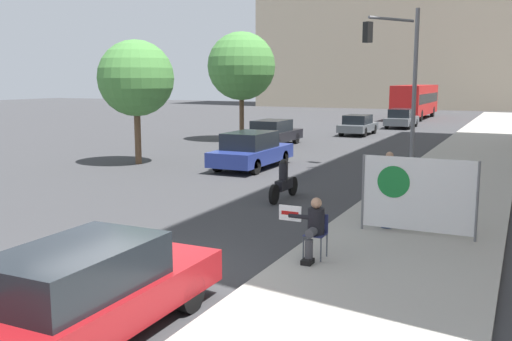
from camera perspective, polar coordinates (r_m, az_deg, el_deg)
name	(u,v)px	position (r m, az deg, el deg)	size (l,w,h in m)	color
ground_plane	(126,283)	(10.93, -12.89, -10.88)	(160.00, 160.00, 0.00)	#38383A
sidewalk_curb	(458,174)	(23.41, 19.51, -0.35)	(4.07, 90.00, 0.13)	#A8A399
seated_protester	(313,226)	(11.48, 5.77, -5.56)	(0.97, 0.77, 1.24)	#474C56
jogger_on_sidewalk	(388,195)	(14.15, 13.04, -2.38)	(0.34, 0.34, 1.60)	#334775
pedestrian_behind	(389,181)	(16.06, 13.13, -0.99)	(0.34, 0.34, 1.62)	#334775
protest_banner	(417,194)	(13.60, 15.81, -2.32)	(2.62, 0.06, 1.81)	slate
traffic_light_pole	(397,65)	(23.38, 13.92, 10.23)	(2.49, 2.26, 6.21)	slate
parked_car_curbside	(85,293)	(8.54, -16.74, -11.67)	(1.74, 4.71, 1.43)	maroon
car_on_road_nearest	(251,150)	(23.82, -0.47, 2.03)	(1.89, 4.62, 1.54)	navy
car_on_road_midblock	(273,133)	(32.15, 1.67, 3.79)	(1.88, 4.55, 1.45)	black
car_on_road_distant	(358,125)	(38.96, 10.16, 4.52)	(1.76, 4.17, 1.35)	#565B60
car_on_road_far_lane	(402,118)	(45.51, 14.36, 5.08)	(1.86, 4.63, 1.46)	#565B60
city_bus_on_road	(415,99)	(56.52, 15.65, 6.86)	(2.53, 11.29, 3.16)	red
motorcycle_on_road	(284,182)	(17.64, 2.79, -1.19)	(0.28, 2.11, 1.28)	black
street_tree_near_curb	(136,78)	(25.50, -11.92, 9.00)	(3.30, 3.30, 5.40)	brown
street_tree_midblock	(242,66)	(34.79, -1.46, 10.38)	(4.09, 4.09, 6.53)	brown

